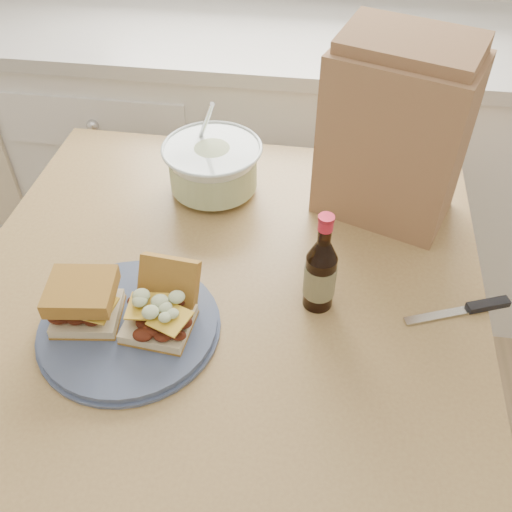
# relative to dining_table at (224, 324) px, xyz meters

# --- Properties ---
(cabinet_run) EXTENTS (2.50, 0.64, 0.94)m
(cabinet_run) POSITION_rel_dining_table_xyz_m (-0.00, 0.95, -0.23)
(cabinet_run) COLOR white
(cabinet_run) RESTS_ON ground
(dining_table) EXTENTS (1.00, 1.00, 0.82)m
(dining_table) POSITION_rel_dining_table_xyz_m (0.00, 0.00, 0.00)
(dining_table) COLOR tan
(dining_table) RESTS_ON ground
(plate) EXTENTS (0.31, 0.31, 0.02)m
(plate) POSITION_rel_dining_table_xyz_m (-0.14, -0.13, 0.13)
(plate) COLOR #475373
(plate) RESTS_ON dining_table
(sandwich_left) EXTENTS (0.12, 0.11, 0.08)m
(sandwich_left) POSITION_rel_dining_table_xyz_m (-0.21, -0.13, 0.18)
(sandwich_left) COLOR #CCBA90
(sandwich_left) RESTS_ON plate
(sandwich_right) EXTENTS (0.12, 0.16, 0.09)m
(sandwich_right) POSITION_rel_dining_table_xyz_m (-0.08, -0.12, 0.17)
(sandwich_right) COLOR #CCBA90
(sandwich_right) RESTS_ON plate
(coleslaw_bowl) EXTENTS (0.22, 0.22, 0.22)m
(coleslaw_bowl) POSITION_rel_dining_table_xyz_m (-0.07, 0.29, 0.18)
(coleslaw_bowl) COLOR white
(coleslaw_bowl) RESTS_ON dining_table
(beer_bottle) EXTENTS (0.06, 0.06, 0.21)m
(beer_bottle) POSITION_rel_dining_table_xyz_m (0.18, -0.02, 0.20)
(beer_bottle) COLOR black
(beer_bottle) RESTS_ON dining_table
(knife) EXTENTS (0.20, 0.09, 0.01)m
(knife) POSITION_rel_dining_table_xyz_m (0.47, 0.00, 0.13)
(knife) COLOR silver
(knife) RESTS_ON dining_table
(paper_bag) EXTENTS (0.31, 0.26, 0.35)m
(paper_bag) POSITION_rel_dining_table_xyz_m (0.30, 0.28, 0.30)
(paper_bag) COLOR #A67850
(paper_bag) RESTS_ON dining_table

